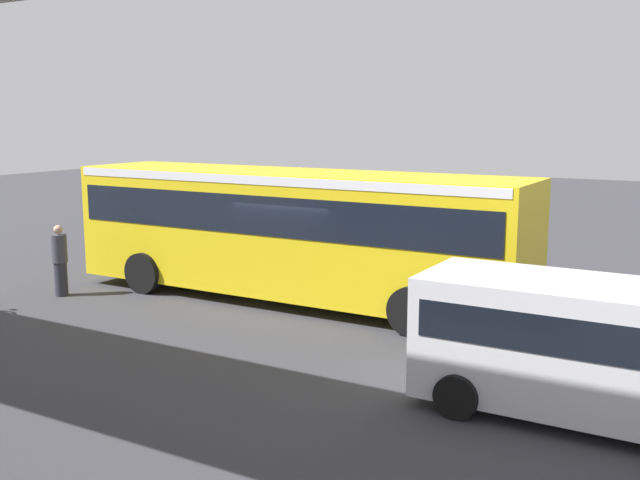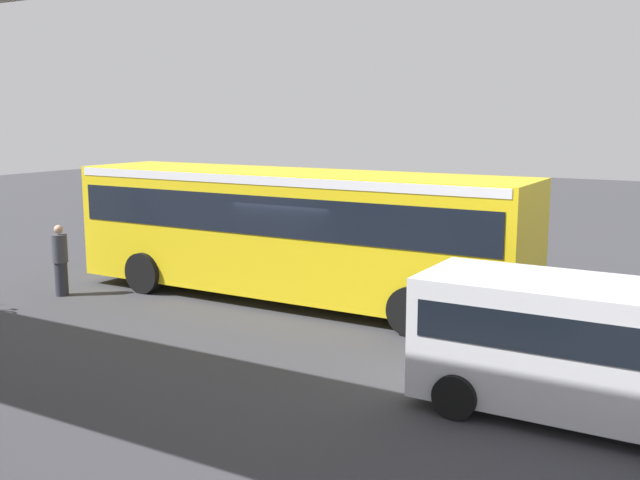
# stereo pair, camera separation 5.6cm
# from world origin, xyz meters

# --- Properties ---
(ground) EXTENTS (80.00, 80.00, 0.00)m
(ground) POSITION_xyz_m (0.00, 0.00, 0.00)
(ground) COLOR #38383D
(city_bus) EXTENTS (11.54, 2.85, 3.15)m
(city_bus) POSITION_xyz_m (0.48, -0.20, 1.88)
(city_bus) COLOR yellow
(city_bus) RESTS_ON ground
(parked_van) EXTENTS (4.80, 2.17, 2.05)m
(parked_van) POSITION_xyz_m (-7.00, 3.61, 1.18)
(parked_van) COLOR silver
(parked_van) RESTS_ON ground
(pedestrian) EXTENTS (0.38, 0.38, 1.79)m
(pedestrian) POSITION_xyz_m (5.74, 2.32, 0.89)
(pedestrian) COLOR #2D2D38
(pedestrian) RESTS_ON ground
(lane_dash_leftmost) EXTENTS (2.00, 0.20, 0.01)m
(lane_dash_leftmost) POSITION_xyz_m (-4.00, -2.17, 0.00)
(lane_dash_leftmost) COLOR silver
(lane_dash_leftmost) RESTS_ON ground
(lane_dash_left) EXTENTS (2.00, 0.20, 0.01)m
(lane_dash_left) POSITION_xyz_m (0.00, -2.17, 0.00)
(lane_dash_left) COLOR silver
(lane_dash_left) RESTS_ON ground
(lane_dash_centre) EXTENTS (2.00, 0.20, 0.01)m
(lane_dash_centre) POSITION_xyz_m (4.00, -2.17, 0.00)
(lane_dash_centre) COLOR silver
(lane_dash_centre) RESTS_ON ground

